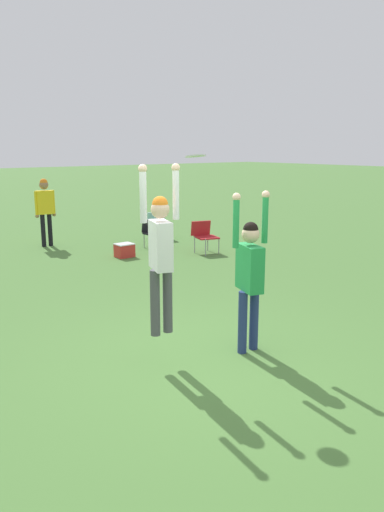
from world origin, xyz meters
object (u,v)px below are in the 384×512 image
at_px(camping_chair_2, 159,224).
at_px(camping_chair_0, 152,231).
at_px(person_jumping, 161,247).
at_px(camping_chair_1, 204,234).
at_px(person_defending, 250,269).
at_px(cooler_box, 124,250).
at_px(person_spectator_near, 45,205).
at_px(frisbee, 195,156).

bearing_deg(camping_chair_2, camping_chair_0, 63.70).
height_order(person_jumping, camping_chair_1, person_jumping).
bearing_deg(camping_chair_0, person_defending, 66.64).
xyz_separation_m(camping_chair_0, cooler_box, (-1.21, -0.56, -0.29)).
height_order(person_jumping, camping_chair_0, person_jumping).
height_order(person_spectator_near, cooler_box, person_spectator_near).
distance_m(frisbee, cooler_box, 6.68).
relative_size(person_defending, cooler_box, 5.00).
bearing_deg(camping_chair_2, frisbee, 75.33).
bearing_deg(person_defending, camping_chair_1, 164.85).
bearing_deg(camping_chair_1, person_spectator_near, -32.14).
height_order(frisbee, camping_chair_0, frisbee).
relative_size(person_defending, camping_chair_1, 2.62).
relative_size(frisbee, camping_chair_0, 0.33).
bearing_deg(frisbee, camping_chair_1, 49.27).
bearing_deg(person_defending, camping_chair_0, 175.52).
relative_size(camping_chair_0, person_spectator_near, 0.42).
bearing_deg(camping_chair_0, camping_chair_2, -132.77).
xyz_separation_m(person_jumping, camping_chair_0, (4.05, 6.25, -1.05)).
distance_m(camping_chair_1, camping_chair_2, 2.33).
bearing_deg(person_jumping, frisbee, -80.13).
xyz_separation_m(camping_chair_0, camping_chair_2, (0.87, 0.93, -0.01)).
bearing_deg(cooler_box, camping_chair_0, 24.62).
distance_m(person_defending, person_spectator_near, 8.63).
height_order(camping_chair_2, person_spectator_near, person_spectator_near).
bearing_deg(person_defending, camping_chair_2, 172.64).
height_order(camping_chair_1, cooler_box, camping_chair_1).
xyz_separation_m(person_defending, frisbee, (-0.66, 0.32, 1.45)).
xyz_separation_m(person_jumping, cooler_box, (2.84, 5.69, -1.34)).
bearing_deg(camping_chair_2, person_spectator_near, -1.74).
relative_size(person_defending, camping_chair_0, 2.79).
bearing_deg(person_jumping, camping_chair_1, -24.96).
bearing_deg(frisbee, person_defending, -25.74).
bearing_deg(camping_chair_0, person_spectator_near, -41.60).
bearing_deg(frisbee, cooler_box, 67.74).
height_order(person_defending, camping_chair_1, person_defending).
bearing_deg(cooler_box, frisbee, -112.26).
xyz_separation_m(frisbee, camping_chair_1, (4.25, 4.94, -2.10)).
relative_size(person_spectator_near, cooler_box, 4.33).
xyz_separation_m(camping_chair_2, cooler_box, (-2.09, -1.49, -0.29)).
height_order(person_defending, camping_chair_2, person_defending).
bearing_deg(person_jumping, camping_chair_2, -15.19).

